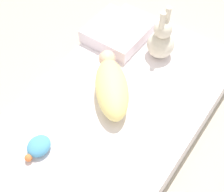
% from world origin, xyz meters
% --- Properties ---
extents(ground_plane, '(12.00, 12.00, 0.00)m').
position_xyz_m(ground_plane, '(0.00, 0.00, 0.00)').
color(ground_plane, '#B2A893').
extents(bed_mattress, '(1.59, 0.90, 0.20)m').
position_xyz_m(bed_mattress, '(0.00, 0.00, 0.10)').
color(bed_mattress, white).
rests_on(bed_mattress, ground_plane).
extents(swaddled_baby, '(0.43, 0.41, 0.17)m').
position_xyz_m(swaddled_baby, '(-0.05, -0.04, 0.28)').
color(swaddled_baby, '#EFDB7F').
rests_on(swaddled_baby, bed_mattress).
extents(pillow, '(0.35, 0.35, 0.09)m').
position_xyz_m(pillow, '(-0.46, -0.29, 0.24)').
color(pillow, white).
rests_on(pillow, bed_mattress).
extents(bunny_plush, '(0.17, 0.17, 0.33)m').
position_xyz_m(bunny_plush, '(-0.49, 0.01, 0.31)').
color(bunny_plush, beige).
rests_on(bunny_plush, bed_mattress).
extents(turtle_plush, '(0.15, 0.11, 0.07)m').
position_xyz_m(turtle_plush, '(0.43, -0.13, 0.23)').
color(turtle_plush, '#4C99C6').
rests_on(turtle_plush, bed_mattress).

